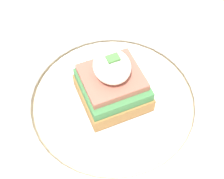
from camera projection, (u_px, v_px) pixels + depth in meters
The scene contains 4 objects.
dining_table at pixel (109, 131), 0.58m from camera, with size 1.02×0.73×0.77m.
plate at pixel (112, 100), 0.46m from camera, with size 0.26×0.26×0.02m.
sandwich at pixel (112, 83), 0.43m from camera, with size 0.09×0.09×0.09m.
fork at pixel (211, 72), 0.50m from camera, with size 0.03×0.14×0.00m.
Camera 1 is at (0.10, 0.25, 1.17)m, focal length 50.00 mm.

